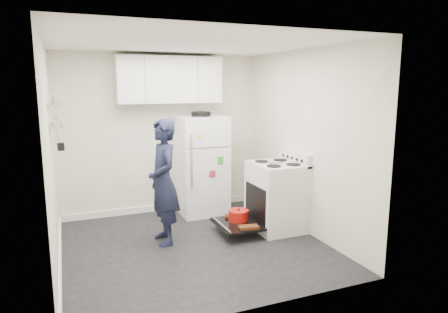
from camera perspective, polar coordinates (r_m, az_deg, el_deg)
name	(u,v)px	position (r m, az deg, el deg)	size (l,w,h in m)	color
room	(190,152)	(4.92, -4.93, 0.61)	(3.21, 3.21, 2.51)	black
electric_range	(276,197)	(5.70, 7.38, -5.74)	(0.66, 0.76, 1.10)	silver
open_oven_door	(238,220)	(5.57, 1.99, -9.07)	(0.55, 0.70, 0.22)	black
refrigerator	(202,165)	(6.31, -3.23, -1.19)	(0.72, 0.74, 1.62)	white
upper_cabinets	(169,80)	(6.24, -7.80, 10.80)	(1.60, 0.33, 0.70)	silver
wall_shelf_rack	(56,115)	(5.11, -22.87, 5.49)	(0.14, 0.60, 0.61)	#B2B2B7
person	(163,182)	(5.15, -8.65, -3.59)	(0.59, 0.39, 1.61)	#161A32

